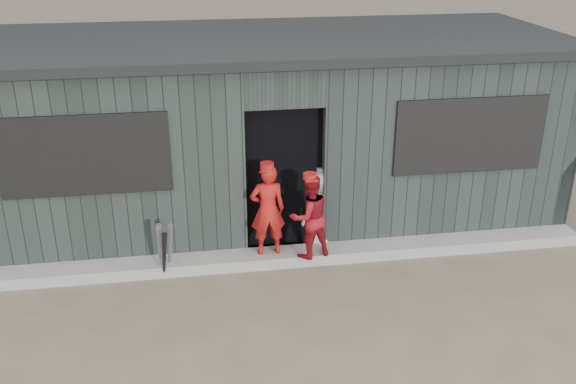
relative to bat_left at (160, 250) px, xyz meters
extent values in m
plane|color=brown|center=(1.61, -1.70, -0.38)|extent=(80.00, 80.00, 0.00)
cube|color=gray|center=(1.61, 0.12, -0.30)|extent=(8.00, 0.36, 0.15)
cone|color=#94959C|center=(0.00, 0.00, 0.00)|extent=(0.10, 0.21, 0.75)
cone|color=gray|center=(0.12, 0.01, 0.01)|extent=(0.15, 0.31, 0.76)
cone|color=black|center=(0.05, -0.13, -0.02)|extent=(0.14, 0.30, 0.72)
imported|color=#B11815|center=(1.36, 0.13, 0.38)|extent=(0.45, 0.31, 1.21)
imported|color=maroon|center=(1.86, -0.02, 0.33)|extent=(0.64, 0.56, 1.10)
imported|color=#BBBBBB|center=(2.12, 0.45, 0.19)|extent=(0.65, 0.56, 1.14)
cube|color=black|center=(1.61, 1.80, 0.82)|extent=(7.60, 2.70, 2.20)
cube|color=#2B332F|center=(-0.64, 0.40, 0.87)|extent=(3.50, 0.20, 2.50)
cube|color=#2C3432|center=(3.86, 0.40, 0.87)|extent=(3.50, 0.20, 2.50)
cube|color=#2B332F|center=(1.61, 0.40, 1.87)|extent=(1.00, 0.20, 0.50)
cube|color=#252C2A|center=(5.51, 1.80, 0.87)|extent=(0.20, 3.00, 2.50)
cube|color=#2B3430|center=(1.61, 3.20, 0.87)|extent=(8.00, 0.20, 2.50)
cube|color=black|center=(1.61, 1.80, 2.18)|extent=(8.30, 3.30, 0.12)
cube|color=black|center=(-0.79, 0.28, 1.17)|extent=(2.00, 0.04, 1.00)
cube|color=black|center=(4.01, 0.28, 1.17)|extent=(2.00, 0.04, 1.00)
cube|color=black|center=(1.22, 0.93, 0.97)|extent=(0.20, 0.20, 0.81)
cube|color=black|center=(1.81, 0.77, 0.92)|extent=(0.22, 0.20, 0.81)
camera|label=1|loc=(0.48, -7.10, 3.79)|focal=40.00mm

